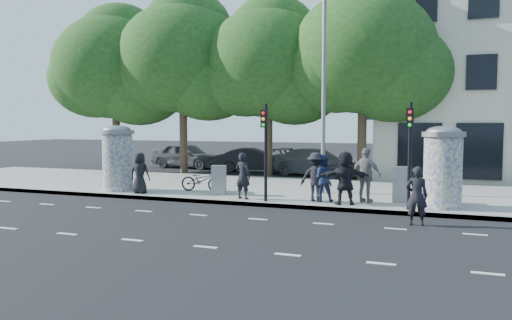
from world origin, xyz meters
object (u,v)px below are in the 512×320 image
at_px(street_lamp, 323,74).
at_px(ad_column_left, 118,156).
at_px(ped_a, 140,173).
at_px(cabinet_left, 219,180).
at_px(traffic_pole_far, 410,144).
at_px(car_mid, 253,160).
at_px(ped_b, 243,176).
at_px(ped_d, 316,177).
at_px(ped_e, 366,175).
at_px(bicycle, 202,180).
at_px(car_left, 187,155).
at_px(ad_column_right, 443,165).
at_px(traffic_pole_near, 265,142).
at_px(car_right, 317,162).
at_px(ped_f, 345,178).
at_px(ped_c, 322,178).
at_px(man_road, 417,196).
at_px(cabinet_right, 402,184).

bearing_deg(street_lamp, ad_column_left, -165.06).
height_order(ped_a, cabinet_left, ped_a).
xyz_separation_m(traffic_pole_far, car_mid, (-9.37, 11.05, -1.52)).
bearing_deg(car_mid, traffic_pole_far, -149.48).
distance_m(ped_b, ped_d, 2.63).
bearing_deg(ped_e, bicycle, 15.12).
distance_m(ped_d, ped_e, 1.72).
xyz_separation_m(street_lamp, ped_e, (1.93, -1.82, -3.69)).
bearing_deg(cabinet_left, car_left, 107.47).
xyz_separation_m(ad_column_right, traffic_pole_far, (-1.00, -0.91, 0.69)).
height_order(street_lamp, ped_b, street_lamp).
relative_size(traffic_pole_near, street_lamp, 0.42).
bearing_deg(car_right, car_left, 97.52).
bearing_deg(ped_f, traffic_pole_near, -12.52).
bearing_deg(ad_column_right, ped_f, -169.22).
xyz_separation_m(ad_column_left, car_right, (6.00, 9.68, -0.80)).
bearing_deg(ped_e, car_right, -46.95).
height_order(ped_c, man_road, ped_c).
height_order(street_lamp, ped_c, street_lamp).
relative_size(ped_c, ped_d, 0.96).
xyz_separation_m(ped_a, car_right, (4.68, 10.11, -0.21)).
distance_m(traffic_pole_far, ped_e, 2.12).
height_order(ad_column_left, car_left, ad_column_left).
xyz_separation_m(ped_d, bicycle, (-4.91, 0.96, -0.41)).
distance_m(ped_b, car_left, 14.78).
relative_size(ped_d, car_right, 0.34).
bearing_deg(cabinet_right, man_road, -80.41).
xyz_separation_m(ped_f, bicycle, (-6.00, 1.30, -0.45)).
bearing_deg(bicycle, ped_b, -124.64).
distance_m(ad_column_left, traffic_pole_near, 6.67).
bearing_deg(ped_f, car_right, -90.96).
height_order(ped_e, ped_f, ped_e).
relative_size(traffic_pole_near, man_road, 2.03).
bearing_deg(ped_a, car_right, -122.71).
relative_size(street_lamp, ped_a, 5.00).
distance_m(traffic_pole_far, car_mid, 14.57).
distance_m(ad_column_right, car_right, 11.47).
bearing_deg(ped_c, car_left, -60.54).
bearing_deg(bicycle, traffic_pole_far, -106.55).
xyz_separation_m(ped_b, cabinet_right, (5.45, 1.19, -0.22)).
distance_m(ad_column_right, ped_c, 3.97).
bearing_deg(bicycle, ped_f, -107.40).
distance_m(ad_column_left, ped_d, 8.26).
bearing_deg(ad_column_left, ped_c, 0.00).
height_order(ad_column_right, traffic_pole_far, traffic_pole_far).
distance_m(bicycle, cabinet_left, 1.19).
height_order(cabinet_left, car_left, car_left).
bearing_deg(ad_column_left, car_right, 58.21).
relative_size(bicycle, cabinet_right, 1.40).
bearing_deg(traffic_pole_far, ped_a, 178.42).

